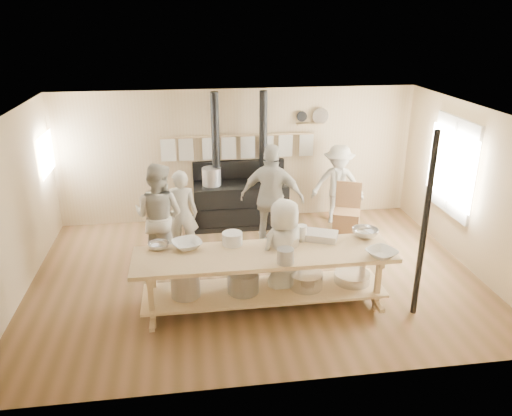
# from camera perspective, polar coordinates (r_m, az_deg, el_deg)

# --- Properties ---
(ground) EXTENTS (7.00, 7.00, 0.00)m
(ground) POSITION_cam_1_polar(r_m,az_deg,el_deg) (8.06, -0.06, -7.71)
(ground) COLOR brown
(ground) RESTS_ON ground
(room_shell) EXTENTS (7.00, 7.00, 7.00)m
(room_shell) POSITION_cam_1_polar(r_m,az_deg,el_deg) (7.41, -0.06, 3.31)
(room_shell) COLOR tan
(room_shell) RESTS_ON ground
(window_right) EXTENTS (0.09, 1.50, 1.65)m
(window_right) POSITION_cam_1_polar(r_m,az_deg,el_deg) (9.11, 21.60, 4.46)
(window_right) COLOR beige
(window_right) RESTS_ON ground
(left_opening) EXTENTS (0.00, 0.90, 0.90)m
(left_opening) POSITION_cam_1_polar(r_m,az_deg,el_deg) (9.59, -22.83, 5.71)
(left_opening) COLOR white
(left_opening) RESTS_ON ground
(stove) EXTENTS (1.90, 0.75, 2.60)m
(stove) POSITION_cam_1_polar(r_m,az_deg,el_deg) (9.76, -1.82, 1.00)
(stove) COLOR black
(stove) RESTS_ON ground
(towel_rail) EXTENTS (3.00, 0.04, 0.47)m
(towel_rail) POSITION_cam_1_polar(r_m,az_deg,el_deg) (9.72, -2.04, 7.29)
(towel_rail) COLOR tan
(towel_rail) RESTS_ON ground
(back_wall_shelf) EXTENTS (0.63, 0.14, 0.32)m
(back_wall_shelf) POSITION_cam_1_polar(r_m,az_deg,el_deg) (9.91, 6.49, 10.11)
(back_wall_shelf) COLOR tan
(back_wall_shelf) RESTS_ON ground
(prep_table) EXTENTS (3.60, 0.90, 0.85)m
(prep_table) POSITION_cam_1_polar(r_m,az_deg,el_deg) (7.03, 0.90, -7.56)
(prep_table) COLOR tan
(prep_table) RESTS_ON ground
(support_post) EXTENTS (0.08, 0.08, 2.60)m
(support_post) POSITION_cam_1_polar(r_m,az_deg,el_deg) (6.91, 18.69, -2.13)
(support_post) COLOR black
(support_post) RESTS_ON ground
(cook_far_left) EXTENTS (0.57, 0.39, 1.53)m
(cook_far_left) POSITION_cam_1_polar(r_m,az_deg,el_deg) (8.52, -8.51, -0.62)
(cook_far_left) COLOR #B8B4A3
(cook_far_left) RESTS_ON ground
(cook_left) EXTENTS (1.06, 0.98, 1.76)m
(cook_left) POSITION_cam_1_polar(r_m,az_deg,el_deg) (8.16, -11.04, -0.91)
(cook_left) COLOR #B8B4A3
(cook_left) RESTS_ON ground
(cook_center) EXTENTS (0.87, 0.72, 1.54)m
(cook_center) POSITION_cam_1_polar(r_m,az_deg,el_deg) (7.13, 3.23, -4.90)
(cook_center) COLOR #B8B4A3
(cook_center) RESTS_ON ground
(cook_right) EXTENTS (1.20, 0.81, 1.90)m
(cook_right) POSITION_cam_1_polar(r_m,az_deg,el_deg) (8.57, 1.85, 1.09)
(cook_right) COLOR #B8B4A3
(cook_right) RESTS_ON ground
(cook_by_window) EXTENTS (1.14, 0.84, 1.58)m
(cook_by_window) POSITION_cam_1_polar(r_m,az_deg,el_deg) (9.89, 9.34, 2.66)
(cook_by_window) COLOR #B8B4A3
(cook_by_window) RESTS_ON ground
(chair) EXTENTS (0.61, 0.61, 1.01)m
(chair) POSITION_cam_1_polar(r_m,az_deg,el_deg) (9.46, 10.26, -1.47)
(chair) COLOR brown
(chair) RESTS_ON ground
(bowl_white_a) EXTENTS (0.52, 0.52, 0.10)m
(bowl_white_a) POSITION_cam_1_polar(r_m,az_deg,el_deg) (7.07, -7.89, -4.14)
(bowl_white_a) COLOR white
(bowl_white_a) RESTS_ON prep_table
(bowl_steel_a) EXTENTS (0.40, 0.40, 0.09)m
(bowl_steel_a) POSITION_cam_1_polar(r_m,az_deg,el_deg) (7.10, -11.06, -4.28)
(bowl_steel_a) COLOR silver
(bowl_steel_a) RESTS_ON prep_table
(bowl_white_b) EXTENTS (0.53, 0.53, 0.10)m
(bowl_white_b) POSITION_cam_1_polar(r_m,az_deg,el_deg) (6.97, 14.17, -5.05)
(bowl_white_b) COLOR white
(bowl_white_b) RESTS_ON prep_table
(bowl_steel_b) EXTENTS (0.40, 0.40, 0.12)m
(bowl_steel_b) POSITION_cam_1_polar(r_m,az_deg,el_deg) (7.51, 12.37, -2.78)
(bowl_steel_b) COLOR silver
(bowl_steel_b) RESTS_ON prep_table
(roasting_pan) EXTENTS (0.56, 0.48, 0.11)m
(roasting_pan) POSITION_cam_1_polar(r_m,az_deg,el_deg) (7.32, 7.40, -3.16)
(roasting_pan) COLOR #B2B2B7
(roasting_pan) RESTS_ON prep_table
(mixing_bowl_large) EXTENTS (0.50, 0.50, 0.13)m
(mixing_bowl_large) POSITION_cam_1_polar(r_m,az_deg,el_deg) (7.11, 3.28, -3.64)
(mixing_bowl_large) COLOR silver
(mixing_bowl_large) RESTS_ON prep_table
(bucket_galv) EXTENTS (0.25, 0.25, 0.21)m
(bucket_galv) POSITION_cam_1_polar(r_m,az_deg,el_deg) (6.58, 3.38, -5.50)
(bucket_galv) COLOR gray
(bucket_galv) RESTS_ON prep_table
(deep_bowl_enamel) EXTENTS (0.32, 0.32, 0.18)m
(deep_bowl_enamel) POSITION_cam_1_polar(r_m,az_deg,el_deg) (7.09, -2.72, -3.52)
(deep_bowl_enamel) COLOR white
(deep_bowl_enamel) RESTS_ON prep_table
(pitcher) EXTENTS (0.18, 0.18, 0.23)m
(pitcher) POSITION_cam_1_polar(r_m,az_deg,el_deg) (7.23, 5.25, -2.85)
(pitcher) COLOR white
(pitcher) RESTS_ON prep_table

